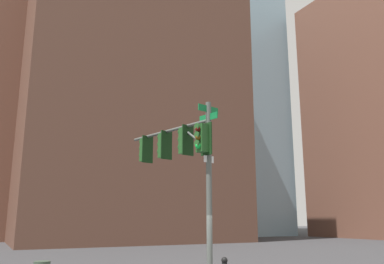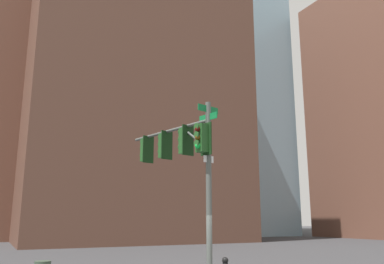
% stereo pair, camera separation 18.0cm
% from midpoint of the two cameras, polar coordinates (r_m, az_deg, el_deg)
% --- Properties ---
extents(signal_pole_assembly, '(1.65, 5.11, 6.52)m').
position_cam_midpoint_polar(signal_pole_assembly, '(15.17, -1.93, -3.15)').
color(signal_pole_assembly, '#4C514C').
rests_on(signal_pole_assembly, ground_plane).
extents(building_brick_midblock, '(23.71, 16.29, 31.69)m').
position_cam_midpoint_polar(building_brick_midblock, '(47.70, -8.93, 4.16)').
color(building_brick_midblock, brown).
rests_on(building_brick_midblock, ground_plane).
extents(building_glass_tower, '(27.92, 28.24, 81.21)m').
position_cam_midpoint_polar(building_glass_tower, '(76.16, -2.79, 17.74)').
color(building_glass_tower, '#8CB2C6').
rests_on(building_glass_tower, ground_plane).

